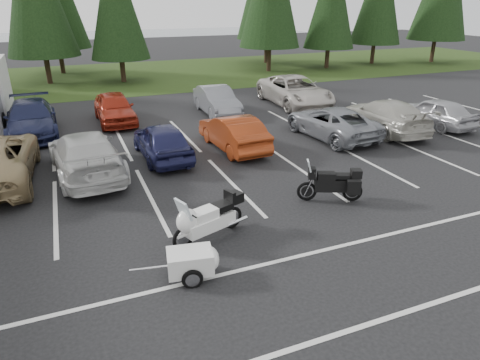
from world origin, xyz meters
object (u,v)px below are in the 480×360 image
object	(u,v)px
car_far_3	(217,101)
adventure_motorcycle	(331,181)
cargo_trailer	(190,264)
car_far_1	(31,119)
car_far_2	(114,108)
touring_motorcycle	(209,215)
car_far_4	(295,91)
car_near_3	(85,154)
car_near_4	(162,141)
car_near_7	(385,115)
car_near_5	(233,132)
car_near_8	(435,112)
car_near_6	(331,122)

from	to	relation	value
car_far_3	adventure_motorcycle	bearing A→B (deg)	-90.45
cargo_trailer	adventure_motorcycle	bearing A→B (deg)	33.41
car_far_1	car_far_2	world-z (taller)	car_far_1
touring_motorcycle	cargo_trailer	distance (m)	1.70
car_far_4	cargo_trailer	bearing A→B (deg)	-124.65
car_near_3	touring_motorcycle	bearing A→B (deg)	109.14
car_near_4	adventure_motorcycle	xyz separation A→B (m)	(3.76, -5.58, -0.03)
car_near_7	car_near_4	bearing A→B (deg)	3.76
car_near_7	touring_motorcycle	world-z (taller)	car_near_7
car_far_1	touring_motorcycle	world-z (taller)	car_far_1
car_near_4	cargo_trailer	bearing A→B (deg)	80.06
car_near_5	car_near_4	bearing A→B (deg)	-2.56
car_near_3	car_far_4	size ratio (longest dim) A/B	0.90
car_far_1	car_far_4	xyz separation A→B (m)	(13.61, 0.72, 0.06)
car_near_3	car_near_8	size ratio (longest dim) A/B	1.30
car_near_6	cargo_trailer	bearing A→B (deg)	37.11
car_far_4	touring_motorcycle	size ratio (longest dim) A/B	2.40
car_near_6	adventure_motorcycle	distance (m)	6.59
car_near_6	cargo_trailer	size ratio (longest dim) A/B	3.38
car_near_6	car_far_1	bearing A→B (deg)	-28.20
car_near_3	car_far_1	size ratio (longest dim) A/B	1.03
car_far_4	car_near_4	bearing A→B (deg)	-144.55
car_near_4	car_far_3	xyz separation A→B (m)	(4.19, 5.68, 0.01)
car_near_8	cargo_trailer	bearing A→B (deg)	23.33
car_near_3	car_near_5	world-z (taller)	car_near_3
car_far_3	car_far_4	distance (m)	4.79
car_far_3	touring_motorcycle	size ratio (longest dim) A/B	1.77
car_far_3	car_near_6	bearing A→B (deg)	-59.10
car_far_2	touring_motorcycle	size ratio (longest dim) A/B	1.76
cargo_trailer	car_near_4	bearing A→B (deg)	91.57
car_near_4	car_far_3	distance (m)	7.05
car_far_2	car_far_4	xyz separation A→B (m)	(9.95, -0.00, 0.08)
touring_motorcycle	car_far_3	bearing A→B (deg)	50.28
car_far_2	adventure_motorcycle	distance (m)	12.46
car_far_3	car_far_4	bearing A→B (deg)	4.76
car_far_1	car_far_4	world-z (taller)	car_far_4
car_far_1	car_far_3	bearing A→B (deg)	1.38
car_far_2	cargo_trailer	size ratio (longest dim) A/B	2.99
car_near_7	car_far_2	size ratio (longest dim) A/B	1.18
car_near_5	car_near_8	bearing A→B (deg)	174.22
car_near_7	car_far_3	xyz separation A→B (m)	(-5.99, 5.91, -0.02)
car_near_3	touring_motorcycle	xyz separation A→B (m)	(2.51, -5.63, -0.09)
car_near_6	car_near_7	distance (m)	2.77
car_near_7	touring_motorcycle	bearing A→B (deg)	35.20
car_far_2	touring_motorcycle	bearing A→B (deg)	-87.40
car_near_5	adventure_motorcycle	distance (m)	5.68
car_far_3	car_near_4	bearing A→B (deg)	-124.69
car_near_5	car_far_2	xyz separation A→B (m)	(-3.87, 5.91, 0.03)
car_near_3	car_near_4	world-z (taller)	car_near_3
car_near_4	car_near_6	bearing A→B (deg)	177.86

